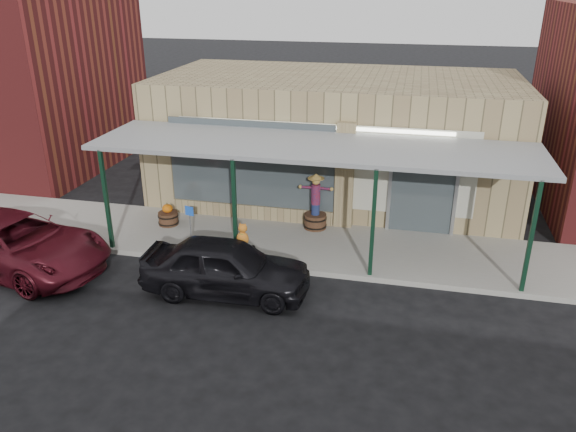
% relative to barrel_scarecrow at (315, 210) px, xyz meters
% --- Properties ---
extents(ground, '(120.00, 120.00, 0.00)m').
position_rel_barrel_scarecrow_xyz_m(ground, '(0.10, -4.73, -0.74)').
color(ground, black).
rests_on(ground, ground).
extents(sidewalk, '(40.00, 3.20, 0.15)m').
position_rel_barrel_scarecrow_xyz_m(sidewalk, '(0.10, -1.13, -0.67)').
color(sidewalk, gray).
rests_on(sidewalk, ground).
extents(storefront, '(12.00, 6.25, 4.20)m').
position_rel_barrel_scarecrow_xyz_m(storefront, '(0.10, 3.43, 1.35)').
color(storefront, '#96855C').
rests_on(storefront, ground).
extents(awning, '(12.00, 3.00, 3.04)m').
position_rel_barrel_scarecrow_xyz_m(awning, '(0.10, -1.17, 2.27)').
color(awning, gray).
rests_on(awning, ground).
extents(block_buildings_near, '(61.00, 8.00, 8.00)m').
position_rel_barrel_scarecrow_xyz_m(block_buildings_near, '(2.11, 4.47, 3.02)').
color(block_buildings_near, maroon).
rests_on(block_buildings_near, ground).
extents(barrel_scarecrow, '(1.06, 0.73, 1.75)m').
position_rel_barrel_scarecrow_xyz_m(barrel_scarecrow, '(0.00, 0.00, 0.00)').
color(barrel_scarecrow, '#4D2D1F').
rests_on(barrel_scarecrow, sidewalk).
extents(barrel_pumpkin, '(0.61, 0.61, 0.72)m').
position_rel_barrel_scarecrow_xyz_m(barrel_pumpkin, '(-4.49, -0.75, -0.34)').
color(barrel_pumpkin, '#4D2D1F').
rests_on(barrel_pumpkin, sidewalk).
extents(handicap_sign, '(0.26, 0.08, 1.29)m').
position_rel_barrel_scarecrow_xyz_m(handicap_sign, '(-3.14, -2.20, 0.24)').
color(handicap_sign, gray).
rests_on(handicap_sign, sidewalk).
extents(parked_sedan, '(4.17, 1.91, 1.51)m').
position_rel_barrel_scarecrow_xyz_m(parked_sedan, '(-1.50, -4.00, -0.03)').
color(parked_sedan, black).
rests_on(parked_sedan, ground).
extents(car_maroon, '(5.61, 3.36, 1.46)m').
position_rel_barrel_scarecrow_xyz_m(car_maroon, '(-7.37, -4.02, -0.01)').
color(car_maroon, '#480E18').
rests_on(car_maroon, ground).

